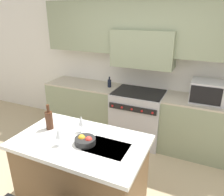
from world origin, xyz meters
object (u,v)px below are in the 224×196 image
object	(u,v)px
microwave	(210,92)
fruit_bowl	(85,140)
wine_glass_near	(59,133)
oil_bottle_on_counter	(109,83)
wine_glass_far	(81,121)
range_stove	(138,116)
wine_bottle	(49,120)

from	to	relation	value
microwave	fruit_bowl	bearing A→B (deg)	-123.01
wine_glass_near	fruit_bowl	distance (m)	0.28
fruit_bowl	oil_bottle_on_counter	distance (m)	1.84
microwave	wine_glass_far	xyz separation A→B (m)	(-1.29, -1.55, -0.04)
range_stove	microwave	bearing A→B (deg)	0.97
microwave	wine_bottle	bearing A→B (deg)	-135.75
wine_glass_near	microwave	bearing A→B (deg)	54.14
microwave	range_stove	bearing A→B (deg)	-179.03
fruit_bowl	microwave	bearing A→B (deg)	56.99
oil_bottle_on_counter	range_stove	bearing A→B (deg)	-3.81
oil_bottle_on_counter	wine_glass_near	bearing A→B (deg)	-80.52
microwave	wine_glass_near	xyz separation A→B (m)	(-1.36, -1.88, -0.04)
wine_bottle	oil_bottle_on_counter	xyz separation A→B (m)	(0.01, 1.66, -0.03)
microwave	fruit_bowl	world-z (taller)	microwave
fruit_bowl	wine_bottle	bearing A→B (deg)	169.12
wine_bottle	fruit_bowl	distance (m)	0.56
range_stove	fruit_bowl	size ratio (longest dim) A/B	4.22
wine_bottle	oil_bottle_on_counter	bearing A→B (deg)	89.82
wine_glass_near	wine_glass_far	bearing A→B (deg)	78.62
range_stove	wine_glass_near	distance (m)	1.97
wine_glass_far	range_stove	bearing A→B (deg)	82.69
wine_bottle	wine_glass_near	world-z (taller)	wine_bottle
wine_glass_far	oil_bottle_on_counter	bearing A→B (deg)	103.68
wine_glass_near	wine_bottle	bearing A→B (deg)	143.10
wine_bottle	fruit_bowl	size ratio (longest dim) A/B	1.38
wine_bottle	oil_bottle_on_counter	size ratio (longest dim) A/B	1.61
wine_glass_near	fruit_bowl	size ratio (longest dim) A/B	0.93
microwave	wine_glass_far	size ratio (longest dim) A/B	2.63
wine_glass_far	fruit_bowl	world-z (taller)	wine_glass_far
range_stove	wine_glass_far	distance (m)	1.65
wine_bottle	wine_glass_far	distance (m)	0.40
microwave	oil_bottle_on_counter	size ratio (longest dim) A/B	2.87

